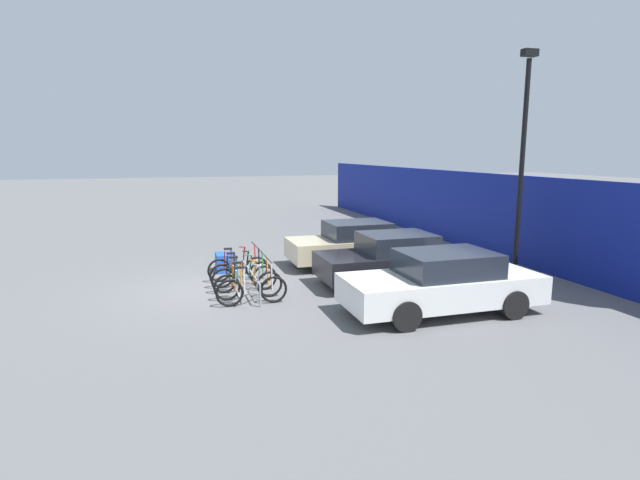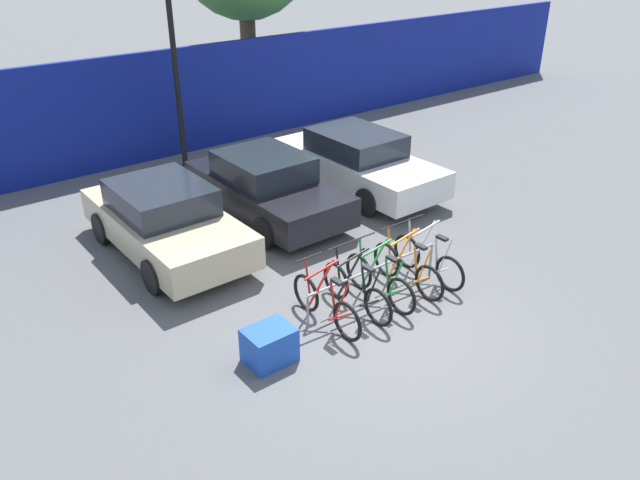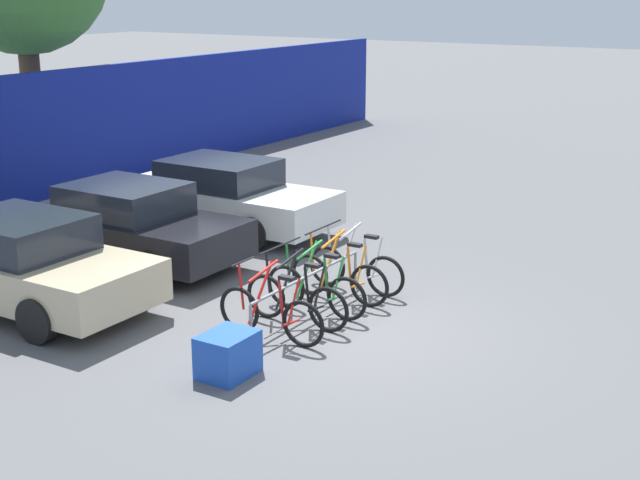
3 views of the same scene
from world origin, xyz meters
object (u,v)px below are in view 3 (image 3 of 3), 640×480
bike_rack (308,281)px  bicycle_black (296,299)px  bicycle_green (316,289)px  car_beige (23,263)px  bicycle_orange (339,277)px  car_white (223,196)px  cargo_crate (228,355)px  car_black (129,225)px  bicycle_silver (356,268)px  bicycle_red (270,313)px

bike_rack → bicycle_black: (-0.53, -0.15, -0.10)m
bicycle_green → car_beige: 4.35m
bicycle_orange → car_white: car_white is taller
bike_rack → cargo_crate: bike_rack is taller
car_beige → bike_rack: bearing=-60.6°
bicycle_green → car_black: (0.41, 4.03, 0.31)m
cargo_crate → car_white: bearing=38.0°
bicycle_green → car_white: car_white is taller
bike_rack → car_white: bearing=52.2°
bicycle_green → cargo_crate: bearing=-173.5°
bicycle_orange → cargo_crate: size_ratio=2.44×
bike_rack → car_white: car_white is taller
bicycle_orange → car_beige: bearing=124.5°
bicycle_orange → car_black: 4.05m
car_beige → cargo_crate: 4.08m
bicycle_black → car_white: 5.34m
bicycle_green → car_beige: car_beige is taller
bike_rack → cargo_crate: 2.45m
bicycle_orange → bicycle_silver: 0.52m
bike_rack → cargo_crate: size_ratio=4.13×
bicycle_green → bicycle_orange: (0.67, 0.00, 0.00)m
bicycle_silver → car_white: car_white is taller
car_black → bicycle_black: bearing=-102.9°
bicycle_black → car_black: (0.93, 4.03, 0.31)m
bicycle_orange → cargo_crate: bearing=-176.9°
car_black → car_white: bearing=-0.7°
bicycle_silver → car_beige: car_beige is taller
car_white → cargo_crate: (-5.40, -4.22, -0.42)m
bicycle_green → car_white: bearing=54.4°
bicycle_orange → bicycle_green: bearing=179.0°
car_beige → car_black: 2.47m
bicycle_red → bicycle_black: same height
bicycle_silver → car_white: (1.82, 4.00, 0.31)m
bike_rack → bicycle_red: (-1.17, -0.15, -0.10)m
cargo_crate → bike_rack: bearing=8.7°
bicycle_red → bike_rack: bearing=9.2°
cargo_crate → car_beige: bearing=85.2°
bicycle_black → car_black: bearing=77.8°
car_white → car_beige: bearing=-178.0°
bike_rack → bicycle_red: bearing=-172.8°
car_white → bicycle_red: bearing=-136.2°
bicycle_red → car_white: 5.79m
bicycle_red → bicycle_orange: 1.83m
bicycle_red → bicycle_silver: bearing=2.0°
car_black → bicycle_red: bearing=-111.3°
bicycle_silver → car_black: car_black is taller
bicycle_orange → car_beige: size_ratio=0.41×
bike_rack → bicycle_orange: 0.68m
bicycle_orange → bicycle_silver: size_ratio=1.00×
bike_rack → cargo_crate: (-2.41, -0.37, -0.20)m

